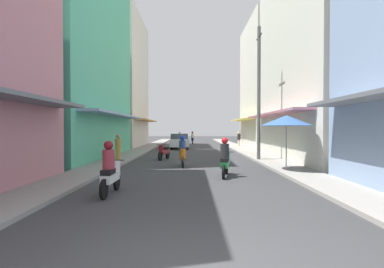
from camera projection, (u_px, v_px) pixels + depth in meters
The scene contains 18 objects.
ground_plane at pixel (193, 153), 23.31m from camera, with size 103.87×103.87×0.00m, color #38383A.
sidewalk_left at pixel (138, 152), 23.33m from camera, with size 1.71×55.21×0.12m, color gray.
sidewalk_right at pixel (249, 152), 23.29m from camera, with size 1.71×55.21×0.12m, color #9E9991.
building_left_mid at pixel (65, 50), 18.82m from camera, with size 7.05×12.29×14.09m.
building_left_far at pixel (114, 82), 30.60m from camera, with size 7.05×9.66×13.68m.
building_right_mid at pixel (332, 57), 17.43m from camera, with size 7.05×11.24×12.51m.
building_right_far at pixel (280, 85), 28.08m from camera, with size 7.05×8.68×12.23m.
motorbike_orange at pixel (184, 153), 14.76m from camera, with size 0.55×1.81×1.58m.
motorbike_black at pixel (181, 139), 34.52m from camera, with size 0.55×1.81×1.58m.
motorbike_green at pixel (226, 159), 11.60m from camera, with size 0.63×1.79×1.58m.
motorbike_maroon at pixel (165, 152), 17.96m from camera, with size 0.70×1.76×0.96m.
motorbike_blue at pixel (193, 138), 36.92m from camera, with size 0.55×1.81×1.58m.
motorbike_white at pixel (112, 170), 8.44m from camera, with size 0.55×1.81×1.58m.
parked_car at pixel (180, 141), 28.04m from camera, with size 1.98×4.19×1.45m.
pedestrian_far at pixel (240, 138), 30.59m from camera, with size 0.44×0.44×1.68m.
pedestrian_foreground at pixel (119, 148), 16.63m from camera, with size 0.34×0.34×1.60m.
vendor_umbrella at pixel (288, 120), 12.56m from camera, with size 2.21×2.21×2.50m.
utility_pole at pixel (260, 93), 17.00m from camera, with size 0.20×1.20×7.90m.
Camera 1 is at (-0.03, -3.67, 1.92)m, focal length 27.17 mm.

